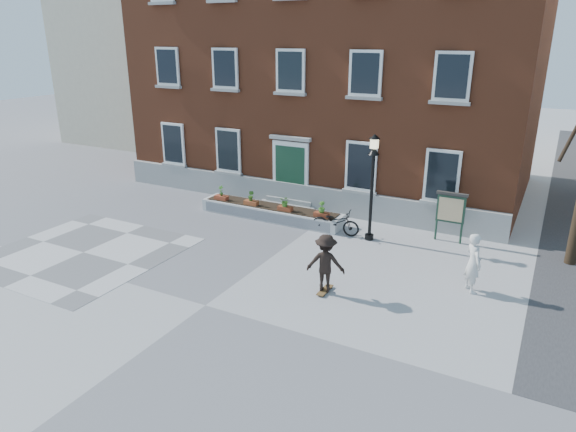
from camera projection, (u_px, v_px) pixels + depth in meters
The scene contains 10 objects.
ground at pixel (205, 305), 14.39m from camera, with size 100.00×100.00×0.00m, color #97979A.
checker_patch at pixel (83, 252), 17.89m from camera, with size 6.00×6.00×0.01m, color slate.
distant_building at pixel (166, 45), 36.85m from camera, with size 10.00×12.00×13.00m, color beige.
bicycle at pixel (336, 222), 19.39m from camera, with size 0.64×1.84×0.97m, color black.
bystander at pixel (473, 263), 14.92m from camera, with size 0.66×0.43×1.81m, color silver.
brick_building at pixel (339, 54), 24.81m from camera, with size 18.40×10.85×12.60m.
planter_assembly at pixel (271, 211), 21.14m from camera, with size 6.20×1.12×1.15m.
lamp_post at pixel (373, 173), 18.20m from camera, with size 0.40×0.40×3.93m.
notice_board at pixel (451, 209), 18.44m from camera, with size 1.10×0.16×1.87m.
skateboarder at pixel (326, 263), 14.84m from camera, with size 1.25×0.91×1.81m.
Camera 1 is at (8.04, -10.14, 7.17)m, focal length 32.00 mm.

